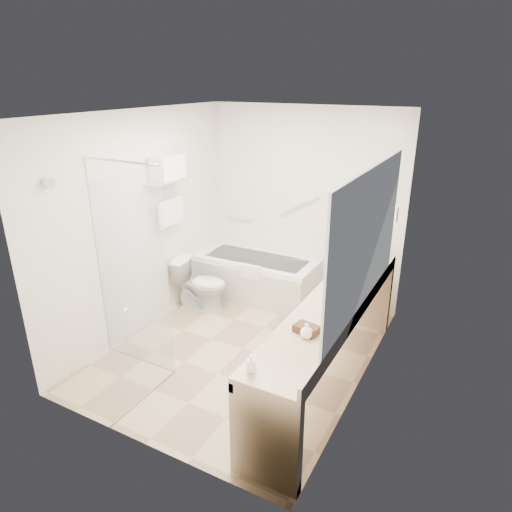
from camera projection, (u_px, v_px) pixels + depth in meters
The scene contains 25 objects.
floor at pixel (243, 349), 5.04m from camera, with size 3.20×3.20×0.00m, color tan.
ceiling at pixel (240, 113), 4.13m from camera, with size 2.60×3.20×0.10m, color white.
wall_back at pixel (304, 206), 5.89m from camera, with size 2.60×0.10×2.50m, color silver.
wall_front at pixel (131, 309), 3.27m from camera, with size 2.60×0.10×2.50m, color silver.
wall_left at pixel (142, 224), 5.16m from camera, with size 0.10×3.20×2.50m, color silver.
wall_right at pixel (370, 266), 4.01m from camera, with size 0.10×3.20×2.50m, color silver.
bathtub at pixel (256, 277), 6.18m from camera, with size 1.60×0.73×0.59m.
grab_bar_short at pixel (239, 219), 6.39m from camera, with size 0.03×0.03×0.40m, color silver.
grab_bar_long at pixel (299, 206), 5.88m from camera, with size 0.03×0.03×0.60m, color silver.
shower_enclosure at pixel (132, 280), 4.17m from camera, with size 0.96×0.91×2.11m.
towel_shelf at pixel (168, 175), 5.20m from camera, with size 0.24×0.55×0.81m.
vanity_counter at pixel (330, 327), 4.23m from camera, with size 0.55×2.70×0.95m.
sink at pixel (348, 293), 4.48m from camera, with size 0.40×0.52×0.14m, color white.
faucet at pixel (363, 286), 4.37m from camera, with size 0.03×0.03×0.14m, color silver.
mirror at pixel (367, 239), 3.78m from camera, with size 0.02×2.00×1.20m, color #AAB0B6.
hairdryer_unit at pixel (394, 214), 4.82m from camera, with size 0.08×0.10×0.18m, color white.
toilet at pixel (201, 284), 5.81m from camera, with size 0.38×0.68×0.67m, color white.
amenity_basket at pixel (306, 329), 3.72m from camera, with size 0.20×0.13×0.07m, color #4D311B.
soap_bottle_a at pixel (251, 367), 3.24m from camera, with size 0.06×0.14×0.06m, color white.
soap_bottle_b at pixel (307, 332), 3.64m from camera, with size 0.10×0.13×0.10m, color white.
water_bottle_left at pixel (344, 270), 4.72m from camera, with size 0.06×0.06×0.19m.
water_bottle_mid at pixel (361, 258), 5.02m from camera, with size 0.06×0.06×0.20m.
water_bottle_right at pixel (364, 254), 5.13m from camera, with size 0.07×0.07×0.22m.
drinking_glass_near at pixel (357, 262), 5.03m from camera, with size 0.08×0.08×0.10m, color silver.
drinking_glass_far at pixel (330, 293), 4.31m from camera, with size 0.08×0.08×0.10m, color silver.
Camera 1 is at (2.17, -3.73, 2.80)m, focal length 32.00 mm.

